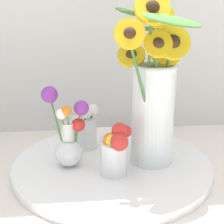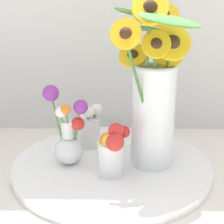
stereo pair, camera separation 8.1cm
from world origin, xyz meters
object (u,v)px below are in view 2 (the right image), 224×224
Objects in this scene: vase_small_center at (112,150)px; vase_bulb_right at (68,135)px; serving_tray at (112,164)px; mason_jar_sunflowers at (153,97)px; vase_small_back at (89,127)px.

vase_small_center is 0.13m from vase_bulb_right.
serving_tray is 2.56× the size of vase_bulb_right.
serving_tray is 1.23× the size of mason_jar_sunflowers.
vase_bulb_right is at bearing -111.15° from vase_small_back.
mason_jar_sunflowers is at bearing 0.93° from vase_bulb_right.
vase_bulb_right is (-0.22, -0.00, -0.10)m from mason_jar_sunflowers.
serving_tray is 0.11m from vase_small_center.
vase_small_back is at bearing 111.10° from vase_small_center.
vase_small_back is at bearing 124.05° from serving_tray.
serving_tray is at bearing 7.78° from vase_bulb_right.
vase_small_back is (0.05, 0.12, -0.02)m from vase_bulb_right.
serving_tray is 3.96× the size of vase_small_center.
serving_tray is 4.02× the size of vase_small_back.
mason_jar_sunflowers is at bearing -33.59° from vase_small_back.
vase_bulb_right reaches higher than serving_tray.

